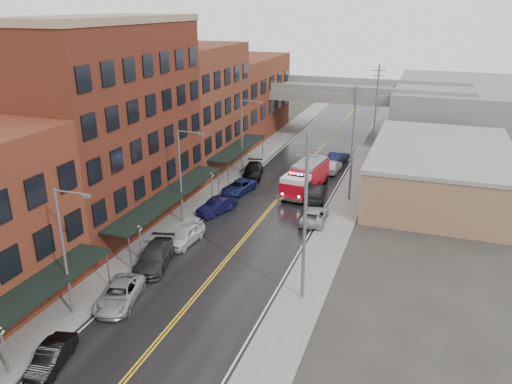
% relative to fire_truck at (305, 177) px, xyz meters
% --- Properties ---
extents(road, '(11.00, 160.00, 0.02)m').
position_rel_fire_truck_xyz_m(road, '(-2.15, -5.98, -1.68)').
color(road, black).
rests_on(road, ground).
extents(sidewalk_left, '(3.00, 160.00, 0.15)m').
position_rel_fire_truck_xyz_m(sidewalk_left, '(-9.45, -5.98, -1.62)').
color(sidewalk_left, slate).
rests_on(sidewalk_left, ground).
extents(sidewalk_right, '(3.00, 160.00, 0.15)m').
position_rel_fire_truck_xyz_m(sidewalk_right, '(5.15, -5.98, -1.62)').
color(sidewalk_right, slate).
rests_on(sidewalk_right, ground).
extents(curb_left, '(0.30, 160.00, 0.15)m').
position_rel_fire_truck_xyz_m(curb_left, '(-7.80, -5.98, -1.62)').
color(curb_left, gray).
rests_on(curb_left, ground).
extents(curb_right, '(0.30, 160.00, 0.15)m').
position_rel_fire_truck_xyz_m(curb_right, '(3.50, -5.98, -1.62)').
color(curb_right, gray).
rests_on(curb_right, ground).
extents(brick_building_b, '(9.00, 20.00, 18.00)m').
position_rel_fire_truck_xyz_m(brick_building_b, '(-15.45, -12.98, 7.31)').
color(brick_building_b, '#552416').
rests_on(brick_building_b, ground).
extents(brick_building_c, '(9.00, 15.00, 15.00)m').
position_rel_fire_truck_xyz_m(brick_building_c, '(-15.45, 4.52, 5.81)').
color(brick_building_c, brown).
rests_on(brick_building_c, ground).
extents(brick_building_far, '(9.00, 20.00, 12.00)m').
position_rel_fire_truck_xyz_m(brick_building_far, '(-15.45, 22.02, 4.31)').
color(brick_building_far, maroon).
rests_on(brick_building_far, ground).
extents(tan_building, '(14.00, 22.00, 5.00)m').
position_rel_fire_truck_xyz_m(tan_building, '(13.85, 4.02, 0.81)').
color(tan_building, '#91694E').
rests_on(tan_building, ground).
extents(right_far_block, '(18.00, 30.00, 8.00)m').
position_rel_fire_truck_xyz_m(right_far_block, '(15.85, 34.02, 2.31)').
color(right_far_block, slate).
rests_on(right_far_block, ground).
extents(awning_0, '(2.60, 16.00, 3.09)m').
position_rel_fire_truck_xyz_m(awning_0, '(-9.64, -31.98, 1.29)').
color(awning_0, black).
rests_on(awning_0, ground).
extents(awning_1, '(2.60, 18.00, 3.09)m').
position_rel_fire_truck_xyz_m(awning_1, '(-9.65, -12.98, 1.30)').
color(awning_1, black).
rests_on(awning_1, ground).
extents(awning_2, '(2.60, 13.00, 3.09)m').
position_rel_fire_truck_xyz_m(awning_2, '(-9.64, 4.52, 1.29)').
color(awning_2, black).
rests_on(awning_2, ground).
extents(globe_lamp_0, '(0.44, 0.44, 3.12)m').
position_rel_fire_truck_xyz_m(globe_lamp_0, '(-8.55, -33.98, 0.62)').
color(globe_lamp_0, '#59595B').
rests_on(globe_lamp_0, ground).
extents(globe_lamp_1, '(0.44, 0.44, 3.12)m').
position_rel_fire_truck_xyz_m(globe_lamp_1, '(-8.55, -19.98, 0.62)').
color(globe_lamp_1, '#59595B').
rests_on(globe_lamp_1, ground).
extents(globe_lamp_2, '(0.44, 0.44, 3.12)m').
position_rel_fire_truck_xyz_m(globe_lamp_2, '(-8.55, -5.98, 0.62)').
color(globe_lamp_2, '#59595B').
rests_on(globe_lamp_2, ground).
extents(street_lamp_0, '(2.64, 0.22, 9.00)m').
position_rel_fire_truck_xyz_m(street_lamp_0, '(-8.70, -27.98, 3.49)').
color(street_lamp_0, '#59595B').
rests_on(street_lamp_0, ground).
extents(street_lamp_1, '(2.64, 0.22, 9.00)m').
position_rel_fire_truck_xyz_m(street_lamp_1, '(-8.70, -11.98, 3.49)').
color(street_lamp_1, '#59595B').
rests_on(street_lamp_1, ground).
extents(street_lamp_2, '(2.64, 0.22, 9.00)m').
position_rel_fire_truck_xyz_m(street_lamp_2, '(-8.70, 4.02, 3.49)').
color(street_lamp_2, '#59595B').
rests_on(street_lamp_2, ground).
extents(utility_pole_0, '(1.80, 0.24, 12.00)m').
position_rel_fire_truck_xyz_m(utility_pole_0, '(5.05, -20.98, 4.61)').
color(utility_pole_0, '#59595B').
rests_on(utility_pole_0, ground).
extents(utility_pole_1, '(1.80, 0.24, 12.00)m').
position_rel_fire_truck_xyz_m(utility_pole_1, '(5.05, -0.98, 4.61)').
color(utility_pole_1, '#59595B').
rests_on(utility_pole_1, ground).
extents(utility_pole_2, '(1.80, 0.24, 12.00)m').
position_rel_fire_truck_xyz_m(utility_pole_2, '(5.05, 19.02, 4.61)').
color(utility_pole_2, '#59595B').
rests_on(utility_pole_2, ground).
extents(overpass, '(40.00, 10.00, 7.50)m').
position_rel_fire_truck_xyz_m(overpass, '(-2.15, 26.02, 4.29)').
color(overpass, slate).
rests_on(overpass, ground).
extents(fire_truck, '(4.24, 8.83, 3.13)m').
position_rel_fire_truck_xyz_m(fire_truck, '(0.00, 0.00, 0.00)').
color(fire_truck, '#B00817').
rests_on(fire_truck, ground).
extents(parked_car_left_1, '(2.30, 4.24, 1.33)m').
position_rel_fire_truck_xyz_m(parked_car_left_1, '(-6.69, -32.62, -1.03)').
color(parked_car_left_1, black).
rests_on(parked_car_left_1, ground).
extents(parked_car_left_2, '(3.48, 5.51, 1.42)m').
position_rel_fire_truck_xyz_m(parked_car_left_2, '(-6.73, -25.78, -0.99)').
color(parked_car_left_2, gray).
rests_on(parked_car_left_2, ground).
extents(parked_car_left_3, '(3.55, 6.04, 1.64)m').
position_rel_fire_truck_xyz_m(parked_car_left_3, '(-7.15, -20.28, -0.87)').
color(parked_car_left_3, '#252527').
rests_on(parked_car_left_3, ground).
extents(parked_car_left_4, '(2.26, 4.83, 1.60)m').
position_rel_fire_truck_xyz_m(parked_car_left_4, '(-6.74, -15.91, -0.90)').
color(parked_car_left_4, silver).
rests_on(parked_car_left_4, ground).
extents(parked_car_left_5, '(3.03, 4.83, 1.50)m').
position_rel_fire_truck_xyz_m(parked_car_left_5, '(-6.78, -8.78, -0.94)').
color(parked_car_left_5, black).
rests_on(parked_car_left_5, ground).
extents(parked_car_left_6, '(3.12, 5.20, 1.35)m').
position_rel_fire_truck_xyz_m(parked_car_left_6, '(-6.83, -2.78, -1.02)').
color(parked_car_left_6, '#141E4B').
rests_on(parked_car_left_6, ground).
extents(parked_car_left_7, '(3.34, 5.71, 1.55)m').
position_rel_fire_truck_xyz_m(parked_car_left_7, '(-7.15, 2.92, -0.92)').
color(parked_car_left_7, black).
rests_on(parked_car_left_7, ground).
extents(parked_car_right_0, '(2.51, 5.00, 1.36)m').
position_rel_fire_truck_xyz_m(parked_car_right_0, '(2.85, -7.78, -1.02)').
color(parked_car_right_0, '#999BA1').
rests_on(parked_car_right_0, ground).
extents(parked_car_right_1, '(3.11, 5.76, 1.59)m').
position_rel_fire_truck_xyz_m(parked_car_right_1, '(1.45, -1.78, -0.90)').
color(parked_car_right_1, '#2B2A2D').
rests_on(parked_car_right_1, ground).
extents(parked_car_right_2, '(2.03, 4.60, 1.54)m').
position_rel_fire_truck_xyz_m(parked_car_right_2, '(1.49, 7.87, -0.92)').
color(parked_car_right_2, silver).
rests_on(parked_car_right_2, ground).
extents(parked_car_right_3, '(2.56, 4.98, 1.56)m').
position_rel_fire_truck_xyz_m(parked_car_right_3, '(1.45, 11.82, -0.91)').
color(parked_car_right_3, black).
rests_on(parked_car_right_3, ground).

